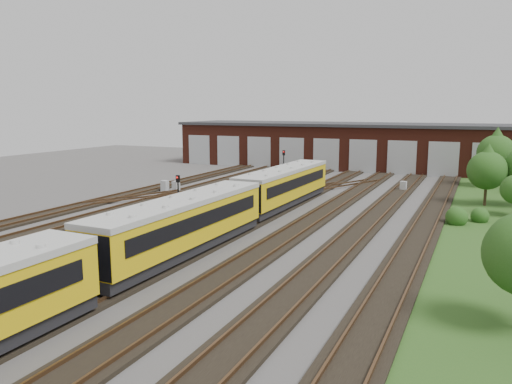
% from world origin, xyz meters
% --- Properties ---
extents(ground, '(120.00, 120.00, 0.00)m').
position_xyz_m(ground, '(0.00, 0.00, 0.00)').
color(ground, '#403D3B').
rests_on(ground, ground).
extents(track_network, '(30.40, 70.00, 0.33)m').
position_xyz_m(track_network, '(-0.17, 0.59, 0.11)').
color(track_network, black).
rests_on(track_network, ground).
extents(maintenance_shed, '(51.00, 12.50, 6.35)m').
position_xyz_m(maintenance_shed, '(-0.01, 39.97, 3.20)').
color(maintenance_shed, '#592116').
rests_on(maintenance_shed, ground).
extents(grass_verge, '(8.00, 55.00, 0.05)m').
position_xyz_m(grass_verge, '(19.00, 10.00, 0.03)').
color(grass_verge, '#28531B').
rests_on(grass_verge, ground).
extents(metro_train, '(2.96, 46.96, 3.08)m').
position_xyz_m(metro_train, '(2.00, -7.73, 1.91)').
color(metro_train, black).
rests_on(metro_train, ground).
extents(signal_mast_0, '(0.28, 0.27, 3.43)m').
position_xyz_m(signal_mast_0, '(-3.74, 0.49, 2.20)').
color(signal_mast_0, black).
rests_on(signal_mast_0, ground).
extents(signal_mast_1, '(0.31, 0.29, 3.76)m').
position_xyz_m(signal_mast_1, '(-3.21, 21.33, 2.39)').
color(signal_mast_1, black).
rests_on(signal_mast_1, ground).
extents(signal_mast_2, '(0.26, 0.24, 2.78)m').
position_xyz_m(signal_mast_2, '(-1.37, 16.50, 1.79)').
color(signal_mast_2, black).
rests_on(signal_mast_2, ground).
extents(signal_mast_3, '(0.22, 0.21, 2.70)m').
position_xyz_m(signal_mast_3, '(2.84, 4.41, 1.73)').
color(signal_mast_3, black).
rests_on(signal_mast_3, ground).
extents(relay_cabinet_0, '(0.76, 0.67, 1.12)m').
position_xyz_m(relay_cabinet_0, '(-11.00, 11.03, 0.56)').
color(relay_cabinet_0, '#B7BABD').
rests_on(relay_cabinet_0, ground).
extents(relay_cabinet_1, '(0.73, 0.63, 1.14)m').
position_xyz_m(relay_cabinet_1, '(-12.14, 10.70, 0.57)').
color(relay_cabinet_1, '#B7BABD').
rests_on(relay_cabinet_1, ground).
extents(relay_cabinet_2, '(0.62, 0.55, 0.90)m').
position_xyz_m(relay_cabinet_2, '(-6.36, -0.42, 0.45)').
color(relay_cabinet_2, '#B7BABD').
rests_on(relay_cabinet_2, ground).
extents(relay_cabinet_3, '(0.75, 0.66, 1.10)m').
position_xyz_m(relay_cabinet_3, '(-1.31, 21.18, 0.55)').
color(relay_cabinet_3, '#B7BABD').
rests_on(relay_cabinet_3, ground).
extents(relay_cabinet_4, '(0.66, 0.57, 1.02)m').
position_xyz_m(relay_cabinet_4, '(10.15, 21.25, 0.51)').
color(relay_cabinet_4, '#B7BABD').
rests_on(relay_cabinet_4, ground).
extents(tree_0, '(3.94, 3.94, 6.53)m').
position_xyz_m(tree_0, '(18.70, 27.75, 4.20)').
color(tree_0, '#322516').
rests_on(tree_0, ground).
extents(tree_1, '(3.34, 3.34, 5.54)m').
position_xyz_m(tree_1, '(17.87, 16.04, 3.56)').
color(tree_1, '#322516').
rests_on(tree_1, ground).
extents(bush_0, '(1.58, 1.58, 1.58)m').
position_xyz_m(bush_0, '(16.00, 7.39, 0.79)').
color(bush_0, '#214C15').
rests_on(bush_0, ground).
extents(bush_1, '(1.33, 1.33, 1.33)m').
position_xyz_m(bush_1, '(17.56, 8.97, 0.67)').
color(bush_1, '#214C15').
rests_on(bush_1, ground).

